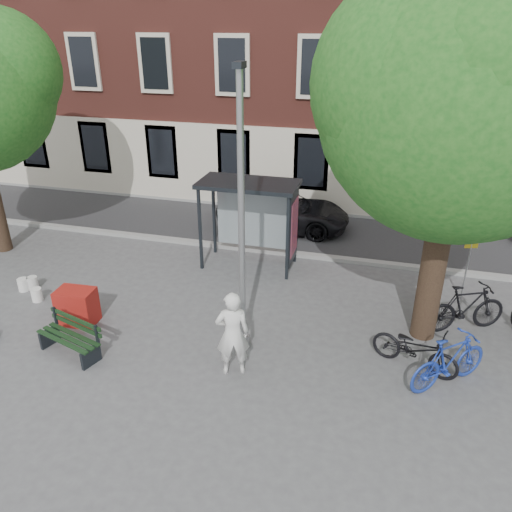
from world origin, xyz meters
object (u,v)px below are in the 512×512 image
at_px(bus_shelter, 263,205).
at_px(red_stand, 77,306).
at_px(bench, 71,339).
at_px(bike_d, 466,308).
at_px(painter, 233,334).
at_px(car_dark, 284,211).
at_px(bike_b, 449,361).
at_px(notice_sign, 470,251).
at_px(bike_a, 415,349).
at_px(lamppost, 242,233).

distance_m(bus_shelter, red_stand, 5.76).
bearing_deg(bench, bike_d, 38.21).
xyz_separation_m(painter, car_dark, (-0.72, 8.21, -0.32)).
relative_size(bike_b, notice_sign, 1.01).
height_order(painter, bike_b, painter).
bearing_deg(bike_a, red_stand, 113.19).
bearing_deg(lamppost, bike_b, -3.34).
bearing_deg(bus_shelter, lamppost, -81.57).
distance_m(bus_shelter, notice_sign, 5.71).
height_order(bike_a, notice_sign, notice_sign).
height_order(bike_d, red_stand, bike_d).
relative_size(bench, bike_a, 0.90).
xyz_separation_m(bike_b, red_stand, (-8.58, 0.08, -0.14)).
relative_size(bus_shelter, notice_sign, 1.46).
xyz_separation_m(bike_d, car_dark, (-5.56, 5.24, 0.03)).
distance_m(bike_a, bike_b, 0.75).
distance_m(bike_b, car_dark, 9.00).
bearing_deg(lamppost, car_dark, 95.02).
bearing_deg(painter, bus_shelter, -102.68).
bearing_deg(car_dark, bike_b, -147.32).
height_order(bench, bike_d, bike_d).
bearing_deg(bike_b, bus_shelter, 7.89).
height_order(lamppost, bike_d, lamppost).
distance_m(painter, notice_sign, 6.72).
distance_m(red_stand, notice_sign, 9.98).
bearing_deg(bench, painter, 22.11).
height_order(bus_shelter, bench, bus_shelter).
bearing_deg(red_stand, bench, -63.48).
xyz_separation_m(lamppost, bike_d, (4.93, 1.96, -2.18)).
bearing_deg(bike_b, painter, 58.74).
xyz_separation_m(bus_shelter, bike_a, (4.37, -3.98, -1.42)).
bearing_deg(bike_d, bike_b, 141.49).
height_order(red_stand, notice_sign, notice_sign).
relative_size(painter, car_dark, 0.42).
distance_m(painter, bench, 3.74).
height_order(bike_b, notice_sign, notice_sign).
relative_size(bus_shelter, bike_a, 1.52).
distance_m(bus_shelter, bike_b, 6.78).
bearing_deg(bike_d, painter, 96.31).
height_order(bike_a, red_stand, bike_a).
height_order(painter, bench, painter).
relative_size(bench, red_stand, 1.87).
distance_m(bike_d, red_stand, 9.35).
relative_size(bike_b, car_dark, 0.42).
height_order(bus_shelter, bike_d, bus_shelter).
relative_size(bike_b, red_stand, 2.17).
relative_size(painter, red_stand, 2.13).
relative_size(bus_shelter, painter, 1.48).
bearing_deg(painter, car_dark, -105.41).
relative_size(bench, notice_sign, 0.87).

